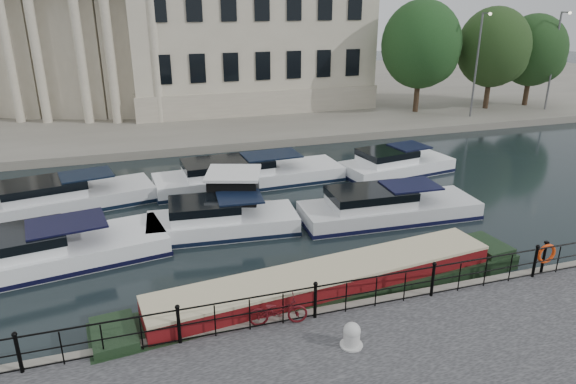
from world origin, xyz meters
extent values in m
plane|color=black|center=(0.00, 0.00, 0.00)|extent=(160.00, 160.00, 0.00)
cube|color=#6B665B|center=(0.00, 39.00, 0.28)|extent=(120.00, 42.00, 0.55)
cylinder|color=black|center=(-8.00, -2.25, 1.10)|extent=(0.10, 0.10, 1.10)
sphere|color=black|center=(-8.00, -2.25, 1.70)|extent=(0.14, 0.14, 0.14)
cylinder|color=black|center=(-4.00, -2.25, 1.10)|extent=(0.10, 0.10, 1.10)
sphere|color=black|center=(-4.00, -2.25, 1.70)|extent=(0.14, 0.14, 0.14)
cylinder|color=black|center=(0.00, -2.25, 1.10)|extent=(0.10, 0.10, 1.10)
sphere|color=black|center=(0.00, -2.25, 1.70)|extent=(0.14, 0.14, 0.14)
cylinder|color=black|center=(4.00, -2.25, 1.10)|extent=(0.10, 0.10, 1.10)
sphere|color=black|center=(4.00, -2.25, 1.70)|extent=(0.14, 0.14, 0.14)
cylinder|color=black|center=(8.00, -2.25, 1.10)|extent=(0.10, 0.10, 1.10)
sphere|color=black|center=(8.00, -2.25, 1.70)|extent=(0.14, 0.14, 0.14)
cylinder|color=black|center=(0.00, -2.25, 1.60)|extent=(24.00, 0.05, 0.05)
cylinder|color=black|center=(0.00, -2.25, 1.10)|extent=(24.00, 0.04, 0.04)
cylinder|color=black|center=(0.00, -2.25, 0.63)|extent=(24.00, 0.04, 0.04)
cube|color=#ADA38C|center=(6.00, 33.00, 7.55)|extent=(20.00, 14.00, 14.00)
cube|color=#9E937F|center=(6.00, 33.00, 1.55)|extent=(20.30, 14.30, 2.00)
cube|color=#ADA38C|center=(-3.33, 29.02, 6.05)|extent=(5.73, 4.06, 11.00)
cylinder|color=#ADA38C|center=(-2.28, 26.16, 5.45)|extent=(0.70, 0.70, 9.80)
cylinder|color=#ADA38C|center=(-5.49, 26.87, 5.45)|extent=(0.70, 0.70, 9.80)
cube|color=#ADA38C|center=(-8.29, 30.44, 6.05)|extent=(5.90, 4.56, 11.00)
cylinder|color=#ADA38C|center=(-7.59, 27.47, 5.45)|extent=(0.70, 0.70, 9.80)
cylinder|color=#ADA38C|center=(-10.69, 28.56, 5.45)|extent=(0.70, 0.70, 9.80)
cube|color=#ADA38C|center=(-13.04, 32.44, 6.05)|extent=(5.99, 4.99, 11.00)
cylinder|color=#ADA38C|center=(-12.70, 29.41, 5.45)|extent=(0.70, 0.70, 9.80)
cylinder|color=#59595B|center=(22.00, 20.50, 4.55)|extent=(0.16, 0.16, 8.00)
sphere|color=#FFF2CC|center=(22.00, 19.65, 8.50)|extent=(0.24, 0.24, 0.24)
cylinder|color=#59595B|center=(30.00, 21.00, 4.55)|extent=(0.16, 0.16, 8.00)
sphere|color=#FFF2CC|center=(30.00, 20.15, 8.50)|extent=(0.24, 0.24, 0.24)
imported|color=#4B0D12|center=(-1.15, -2.24, 1.01)|extent=(1.81, 0.88, 0.91)
cylinder|color=#B5B5B1|center=(0.49, -3.81, 0.79)|extent=(0.46, 0.46, 0.48)
sphere|color=#B5B5B1|center=(0.49, -3.81, 1.03)|extent=(0.48, 0.48, 0.48)
cylinder|color=#B5B5B1|center=(0.49, -3.81, 0.57)|extent=(0.64, 0.64, 0.05)
cylinder|color=black|center=(8.50, -2.10, 1.13)|extent=(0.10, 0.10, 1.16)
cube|color=black|center=(8.50, -2.10, 1.71)|extent=(0.12, 0.12, 0.08)
torus|color=red|center=(8.50, -2.18, 1.32)|extent=(0.73, 0.12, 0.73)
cube|color=black|center=(1.05, -0.69, 0.10)|extent=(15.23, 3.65, 0.91)
cube|color=#5F0D10|center=(1.05, -0.69, 0.75)|extent=(12.20, 3.02, 0.70)
cube|color=#C0B38B|center=(1.05, -0.69, 1.15)|extent=(12.20, 3.08, 0.10)
cube|color=#6B665B|center=(-0.39, 7.50, 0.05)|extent=(3.99, 3.63, 0.28)
cube|color=black|center=(-0.39, 7.50, 1.10)|extent=(2.77, 2.77, 1.98)
cube|color=white|center=(-0.39, 7.50, 2.05)|extent=(3.05, 3.05, 0.13)
cube|color=white|center=(-8.50, 4.80, 0.20)|extent=(9.73, 4.40, 1.20)
cube|color=black|center=(-8.50, 4.80, 0.12)|extent=(9.83, 4.45, 0.18)
cube|color=white|center=(-9.61, 4.62, 1.05)|extent=(4.55, 3.05, 0.90)
cube|color=black|center=(-7.39, 4.98, 1.55)|extent=(3.11, 2.48, 0.08)
cube|color=white|center=(-1.28, 5.73, 0.20)|extent=(6.56, 2.96, 1.20)
cube|color=black|center=(-1.28, 5.73, 0.12)|extent=(6.63, 2.99, 0.18)
cube|color=white|center=(-2.04, 5.79, 1.05)|extent=(3.03, 2.23, 0.90)
cube|color=black|center=(-0.51, 5.67, 1.55)|extent=(2.05, 1.86, 0.08)
cube|color=silver|center=(6.31, 4.88, 0.20)|extent=(8.29, 2.94, 1.20)
cube|color=black|center=(6.31, 4.88, 0.12)|extent=(8.37, 2.97, 0.18)
cube|color=silver|center=(5.33, 4.92, 1.05)|extent=(3.77, 2.28, 0.90)
cube|color=black|center=(7.29, 4.83, 1.55)|extent=(2.53, 1.92, 0.08)
cube|color=silver|center=(-7.90, 10.76, 0.20)|extent=(8.32, 4.09, 1.20)
cube|color=black|center=(-7.90, 10.76, 0.12)|extent=(8.40, 4.13, 0.18)
cube|color=silver|center=(-8.84, 10.58, 1.05)|extent=(3.93, 2.81, 0.90)
cube|color=black|center=(-6.96, 10.94, 1.55)|extent=(2.69, 2.27, 0.08)
cube|color=white|center=(1.31, 11.41, 0.20)|extent=(10.34, 3.25, 1.20)
cube|color=black|center=(1.31, 11.41, 0.12)|extent=(10.44, 3.28, 0.18)
cube|color=white|center=(0.09, 11.35, 1.05)|extent=(4.70, 2.49, 0.90)
cube|color=black|center=(2.54, 11.47, 1.55)|extent=(3.15, 2.09, 0.08)
cube|color=white|center=(9.89, 10.64, 0.20)|extent=(6.82, 3.61, 1.20)
cube|color=black|center=(9.89, 10.64, 0.12)|extent=(6.89, 3.65, 0.18)
cube|color=white|center=(9.12, 10.52, 1.05)|extent=(3.22, 2.59, 0.90)
cube|color=black|center=(10.65, 10.76, 1.55)|extent=(2.21, 2.12, 0.08)
cylinder|color=black|center=(18.77, 23.61, 2.04)|extent=(0.44, 0.44, 2.97)
ellipsoid|color=#133711|center=(18.77, 23.61, 6.07)|extent=(6.45, 6.45, 7.13)
sphere|color=#133711|center=(19.37, 23.21, 5.22)|extent=(4.75, 4.75, 4.75)
cylinder|color=black|center=(25.41, 23.04, 1.94)|extent=(0.44, 0.44, 2.79)
ellipsoid|color=#1B3511|center=(25.41, 23.04, 5.73)|extent=(6.05, 6.05, 6.69)
sphere|color=#1B3511|center=(26.01, 22.64, 4.93)|extent=(4.46, 4.46, 4.46)
cylinder|color=black|center=(29.72, 23.16, 1.84)|extent=(0.44, 0.44, 2.59)
ellipsoid|color=#143310|center=(29.72, 23.16, 5.36)|extent=(5.62, 5.62, 6.21)
sphere|color=#143310|center=(30.32, 22.76, 4.62)|extent=(4.14, 4.14, 4.14)
camera|label=1|loc=(-4.73, -14.50, 9.50)|focal=32.00mm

